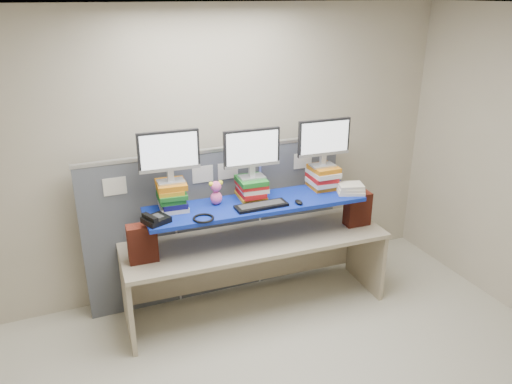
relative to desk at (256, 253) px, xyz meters
name	(u,v)px	position (x,y,z in m)	size (l,w,h in m)	color
room	(306,243)	(-0.22, -1.34, 0.80)	(5.00, 4.00, 2.80)	#BAAF99
cubicle_partition	(219,222)	(-0.22, 0.44, 0.17)	(2.60, 0.06, 1.53)	#4B4F59
desk	(256,253)	(0.00, 0.00, 0.00)	(2.49, 0.83, 0.75)	tan
brick_pier_left	(142,243)	(-1.04, 0.00, 0.32)	(0.24, 0.13, 0.33)	maroon
brick_pier_right	(358,209)	(1.03, -0.10, 0.32)	(0.24, 0.13, 0.33)	maroon
blue_board	(256,204)	(0.00, 0.00, 0.50)	(1.99, 0.50, 0.04)	navy
book_stack_left	(172,195)	(-0.73, 0.16, 0.64)	(0.27, 0.31, 0.25)	beige
book_stack_center	(252,188)	(0.00, 0.12, 0.62)	(0.28, 0.32, 0.19)	#C28A1A
book_stack_right	(322,177)	(0.73, 0.08, 0.63)	(0.26, 0.31, 0.22)	#B96911
monitor_left	(169,154)	(-0.73, 0.15, 1.02)	(0.52, 0.16, 0.45)	#B2B2B7
monitor_center	(252,151)	(0.01, 0.12, 0.97)	(0.52, 0.16, 0.45)	#B2B2B7
monitor_right	(324,140)	(0.72, 0.09, 1.00)	(0.52, 0.16, 0.45)	#B2B2B7
keyboard	(261,206)	(0.00, -0.12, 0.53)	(0.47, 0.16, 0.03)	black
mouse	(299,202)	(0.34, -0.18, 0.54)	(0.06, 0.11, 0.03)	black
desk_phone	(155,219)	(-0.93, -0.08, 0.55)	(0.25, 0.24, 0.08)	black
headset	(203,218)	(-0.54, -0.16, 0.53)	(0.18, 0.18, 0.02)	black
plush_toy	(216,192)	(-0.34, 0.10, 0.63)	(0.13, 0.10, 0.22)	pink
binder_stack	(350,189)	(0.91, -0.13, 0.56)	(0.30, 0.27, 0.09)	beige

